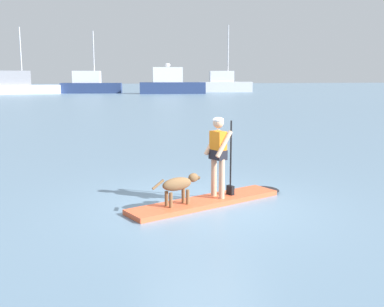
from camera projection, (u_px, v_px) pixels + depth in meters
The scene contains 8 objects.
ground_plane at pixel (206, 204), 9.33m from camera, with size 400.00×400.00×0.00m, color slate.
paddleboard at pixel (214, 200), 9.45m from camera, with size 3.75×1.88×0.10m.
person_paddler at pixel (219, 151), 9.34m from camera, with size 0.67×0.58×1.68m.
dog at pixel (179, 185), 8.86m from camera, with size 1.09×0.46×0.59m.
moored_boat_port at pixel (16, 85), 72.89m from camera, with size 13.09×4.13×10.58m.
moored_boat_far_starboard at pixel (90, 85), 76.94m from camera, with size 10.54×5.38×10.35m.
moored_boat_center at pixel (171, 84), 74.04m from camera, with size 10.97×4.39×4.93m.
moored_boat_outer at pixel (224, 84), 82.95m from camera, with size 10.05×4.81×11.99m.
Camera 1 is at (-2.82, -8.58, 2.57)m, focal length 42.30 mm.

